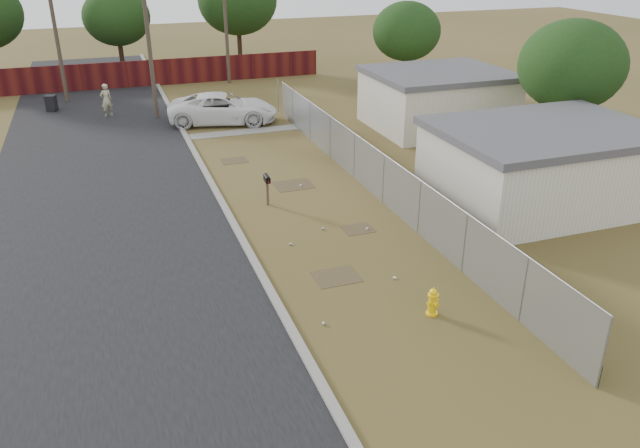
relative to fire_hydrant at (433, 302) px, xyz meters
name	(u,v)px	position (x,y,z in m)	size (l,w,h in m)	color
ground	(309,213)	(-0.99, 7.89, -0.40)	(120.00, 120.00, 0.00)	brown
street	(116,166)	(-7.74, 15.94, -0.39)	(15.10, 60.00, 0.12)	black
chainlink_fence	(373,175)	(2.13, 8.91, 0.39)	(0.10, 27.06, 2.02)	gray
privacy_fence	(112,76)	(-6.99, 32.89, 0.50)	(30.00, 0.12, 1.80)	#4E1410
utility_poles	(146,25)	(-4.65, 28.55, 4.29)	(12.60, 8.24, 9.00)	#4A3E31
houses	(485,128)	(8.71, 11.02, 1.16)	(9.30, 17.24, 3.10)	beige
horizon_trees	(210,18)	(-0.15, 31.45, 4.23)	(33.32, 31.94, 7.78)	#342417
fire_hydrant	(433,302)	(0.00, 0.00, 0.00)	(0.42, 0.42, 0.86)	yellow
mailbox	(267,181)	(-2.28, 9.20, 0.59)	(0.21, 0.55, 1.26)	brown
pickup_truck	(223,108)	(-1.51, 21.58, 0.44)	(2.79, 6.06, 1.68)	white
pedestrian	(106,100)	(-7.66, 25.33, 0.56)	(0.70, 0.46, 1.92)	tan
trash_bin	(51,103)	(-10.82, 27.71, 0.09)	(0.77, 0.84, 0.96)	black
scattered_litter	(331,242)	(-1.10, 5.15, -0.36)	(3.67, 10.28, 0.07)	silver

